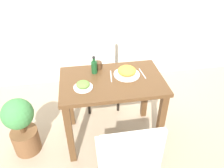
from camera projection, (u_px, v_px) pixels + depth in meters
The scene contains 11 objects.
ground_plane at pixel (112, 134), 2.45m from camera, with size 16.00×16.00×0.00m, color tan.
dining_table at pixel (112, 92), 2.10m from camera, with size 0.96×0.61×0.74m.
chair_near at pixel (127, 159), 1.58m from camera, with size 0.42×0.42×0.91m.
chair_far at pixel (100, 66), 2.67m from camera, with size 0.42×0.42×0.91m.
food_plate at pixel (127, 72), 2.06m from camera, with size 0.25×0.25×0.09m.
side_plate at pixel (83, 85), 1.90m from camera, with size 0.17×0.17×0.06m.
drink_cup at pixel (98, 65), 2.17m from camera, with size 0.08×0.08×0.07m.
sauce_bottle at pixel (94, 66), 2.08m from camera, with size 0.06×0.06×0.18m.
fork_utensil at pixel (111, 76), 2.06m from camera, with size 0.03×0.20×0.00m.
spoon_utensil at pixel (142, 73), 2.10m from camera, with size 0.02×0.18×0.00m.
potted_plant_left at pixel (21, 126), 2.09m from camera, with size 0.29×0.29×0.64m.
Camera 1 is at (-0.27, -1.65, 1.87)m, focal length 35.00 mm.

